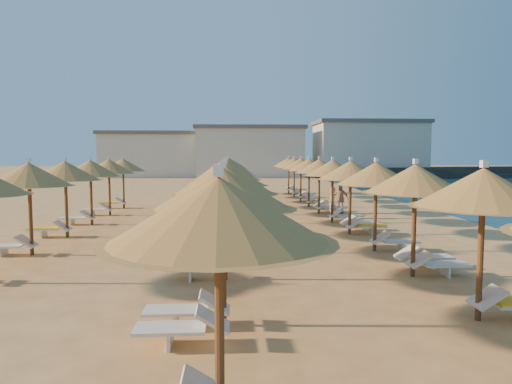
{
  "coord_description": "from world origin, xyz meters",
  "views": [
    {
      "loc": [
        -1.79,
        -19.79,
        3.28
      ],
      "look_at": [
        -0.43,
        4.0,
        1.3
      ],
      "focal_mm": 32.0,
      "sensor_mm": 36.0,
      "label": 1
    }
  ],
  "objects": [
    {
      "name": "beachgoer_c",
      "position": [
        4.32,
        5.05,
        0.82
      ],
      "size": [
        1.02,
        0.87,
        1.64
      ],
      "primitive_type": "imported",
      "rotation": [
        0.0,
        0.0,
        -0.59
      ],
      "color": "tan",
      "rests_on": "ground"
    },
    {
      "name": "parasol_row_inland",
      "position": [
        -8.24,
        0.07,
        2.58
      ],
      "size": [
        2.81,
        19.01,
        3.16
      ],
      "color": "brown",
      "rests_on": "ground"
    },
    {
      "name": "parasol_row_east",
      "position": [
        3.1,
        1.69,
        2.58
      ],
      "size": [
        2.81,
        35.22,
        3.16
      ],
      "color": "brown",
      "rests_on": "ground"
    },
    {
      "name": "parasol_row_west",
      "position": [
        -1.93,
        1.69,
        2.58
      ],
      "size": [
        2.81,
        35.22,
        3.16
      ],
      "color": "brown",
      "rests_on": "ground"
    },
    {
      "name": "hotel_blocks",
      "position": [
        3.45,
        46.46,
        3.7
      ],
      "size": [
        46.37,
        10.4,
        8.1
      ],
      "color": "beige",
      "rests_on": "ground"
    },
    {
      "name": "beachgoer_a",
      "position": [
        3.4,
        3.0,
        0.8
      ],
      "size": [
        0.41,
        0.6,
        1.6
      ],
      "primitive_type": "imported",
      "rotation": [
        0.0,
        0.0,
        -1.52
      ],
      "color": "tan",
      "rests_on": "ground"
    },
    {
      "name": "ground",
      "position": [
        0.0,
        0.0,
        0.0
      ],
      "size": [
        220.0,
        220.0,
        0.0
      ],
      "primitive_type": "plane",
      "color": "#E1AD63",
      "rests_on": "ground"
    },
    {
      "name": "jetty",
      "position": [
        29.29,
        42.45,
        0.75
      ],
      "size": [
        30.27,
        7.93,
        1.5
      ],
      "primitive_type": "cube",
      "rotation": [
        0.0,
        0.0,
        0.13
      ],
      "color": "black",
      "rests_on": "ground"
    },
    {
      "name": "loungers",
      "position": [
        -0.85,
        1.42,
        0.34
      ],
      "size": [
        14.36,
        33.9,
        0.66
      ],
      "color": "silver",
      "rests_on": "ground"
    }
  ]
}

